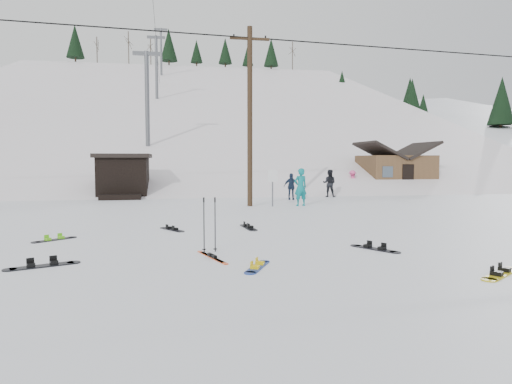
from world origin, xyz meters
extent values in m
plane|color=white|center=(0.00, 0.00, 0.00)|extent=(200.00, 200.00, 0.00)
cube|color=white|center=(0.00, 55.00, -12.00)|extent=(60.00, 85.24, 65.97)
cube|color=white|center=(38.00, 50.00, -11.00)|extent=(45.66, 93.98, 54.59)
cylinder|color=#3A2819|center=(2.00, 14.00, 4.50)|extent=(0.26, 0.26, 9.00)
cube|color=#3A2819|center=(2.00, 14.00, 8.40)|extent=(2.00, 0.12, 0.12)
cylinder|color=black|center=(2.00, 14.00, 8.52)|extent=(0.08, 0.08, 0.12)
cylinder|color=#595B60|center=(3.10, 13.60, 0.90)|extent=(0.07, 0.07, 1.80)
cube|color=white|center=(3.10, 13.56, 1.55)|extent=(0.50, 0.04, 0.60)
cube|color=black|center=(-5.00, 21.00, 1.25)|extent=(3.00, 3.00, 2.50)
cube|color=black|center=(-5.00, 21.00, 2.62)|extent=(3.40, 3.40, 0.25)
cube|color=black|center=(-5.00, 19.20, 0.15)|extent=(2.40, 1.20, 0.30)
cylinder|color=#595B60|center=(-4.00, 30.00, 7.25)|extent=(0.36, 0.36, 8.00)
cube|color=#595B60|center=(-4.00, 30.00, 11.05)|extent=(2.20, 0.30, 0.30)
cylinder|color=#595B60|center=(-4.00, 50.00, 13.75)|extent=(0.36, 0.36, 8.00)
cube|color=#595B60|center=(-4.00, 50.00, 17.55)|extent=(2.20, 0.30, 0.30)
cylinder|color=#595B60|center=(-4.00, 70.00, 20.25)|extent=(0.36, 0.36, 8.00)
cube|color=#595B60|center=(-4.00, 70.00, 24.05)|extent=(2.20, 0.30, 0.30)
cube|color=brown|center=(15.00, 24.00, 1.35)|extent=(5.00, 4.00, 2.70)
cube|color=black|center=(13.65, 24.00, 3.05)|extent=(2.69, 4.40, 1.43)
cube|color=black|center=(16.35, 24.00, 3.05)|extent=(2.69, 4.40, 1.43)
cube|color=black|center=(15.00, 21.98, 1.10)|extent=(0.90, 0.06, 1.90)
cube|color=#173597|center=(0.04, 0.74, 0.01)|extent=(0.71, 1.10, 0.02)
cylinder|color=#173597|center=(0.28, 1.23, 0.01)|extent=(0.25, 0.25, 0.02)
cylinder|color=#173597|center=(-0.20, 0.24, 0.01)|extent=(0.25, 0.25, 0.02)
cube|color=yellow|center=(0.13, 0.92, 0.06)|extent=(0.22, 0.20, 0.07)
cube|color=yellow|center=(-0.05, 0.56, 0.06)|extent=(0.22, 0.20, 0.07)
cube|color=red|center=(-0.84, 1.83, 0.01)|extent=(0.58, 1.48, 0.02)
cube|color=black|center=(-0.84, 1.83, 0.05)|extent=(0.16, 0.29, 0.07)
cube|color=red|center=(-0.89, 1.98, 0.01)|extent=(0.58, 1.48, 0.02)
cube|color=black|center=(-0.89, 1.98, 0.05)|extent=(0.16, 0.29, 0.07)
cylinder|color=black|center=(-1.01, 2.64, 0.68)|extent=(0.03, 0.03, 1.36)
cylinder|color=black|center=(-1.01, 2.64, 0.07)|extent=(0.10, 0.10, 0.01)
cylinder|color=black|center=(-1.01, 2.64, 1.34)|extent=(0.04, 0.04, 0.12)
cylinder|color=black|center=(-0.72, 2.64, 0.68)|extent=(0.03, 0.03, 1.36)
cylinder|color=black|center=(-0.72, 2.64, 0.07)|extent=(0.10, 0.10, 0.01)
cylinder|color=black|center=(-0.72, 2.64, 1.34)|extent=(0.04, 0.04, 0.12)
cube|color=black|center=(-4.62, 1.64, 0.01)|extent=(1.31, 0.77, 0.03)
cylinder|color=black|center=(-4.02, 1.88, 0.01)|extent=(0.30, 0.30, 0.03)
cylinder|color=black|center=(-5.21, 1.39, 0.01)|extent=(0.30, 0.30, 0.03)
cube|color=black|center=(-4.40, 1.72, 0.07)|extent=(0.23, 0.26, 0.08)
cube|color=black|center=(-4.83, 1.55, 0.07)|extent=(0.23, 0.26, 0.08)
cube|color=black|center=(-1.86, 6.52, 0.01)|extent=(0.79, 1.06, 0.02)
cylinder|color=black|center=(-2.14, 6.99, 0.01)|extent=(0.25, 0.25, 0.02)
cylinder|color=black|center=(-1.57, 6.06, 0.01)|extent=(0.25, 0.25, 0.02)
cube|color=black|center=(-1.96, 6.69, 0.06)|extent=(0.22, 0.21, 0.07)
cube|color=black|center=(-1.75, 6.36, 0.06)|extent=(0.22, 0.21, 0.07)
cube|color=black|center=(-5.23, 5.12, 0.01)|extent=(1.01, 0.91, 0.02)
cylinder|color=black|center=(-4.81, 5.48, 0.01)|extent=(0.25, 0.25, 0.02)
cylinder|color=black|center=(-5.66, 4.77, 0.01)|extent=(0.25, 0.25, 0.02)
cube|color=#65D118|center=(-5.08, 5.25, 0.06)|extent=(0.22, 0.23, 0.07)
cube|color=#65D118|center=(-5.39, 5.00, 0.06)|extent=(0.22, 0.23, 0.07)
cube|color=black|center=(3.44, 2.21, 0.01)|extent=(0.88, 1.19, 0.03)
cylinder|color=black|center=(3.76, 1.69, 0.01)|extent=(0.28, 0.28, 0.03)
cylinder|color=black|center=(3.12, 2.73, 0.01)|extent=(0.28, 0.28, 0.03)
cube|color=black|center=(3.55, 2.02, 0.07)|extent=(0.25, 0.23, 0.08)
cube|color=black|center=(3.32, 2.40, 0.07)|extent=(0.25, 0.23, 0.08)
cube|color=yellow|center=(4.85, -0.73, 0.01)|extent=(1.25, 0.99, 0.03)
cylinder|color=yellow|center=(5.39, -0.36, 0.01)|extent=(0.30, 0.30, 0.03)
cylinder|color=yellow|center=(4.30, -1.10, 0.01)|extent=(0.30, 0.30, 0.03)
cube|color=black|center=(5.04, -0.60, 0.07)|extent=(0.25, 0.27, 0.09)
cube|color=black|center=(4.65, -0.86, 0.07)|extent=(0.25, 0.27, 0.09)
cube|color=black|center=(0.75, 6.53, 0.01)|extent=(0.43, 1.27, 0.03)
cylinder|color=black|center=(0.68, 7.15, 0.01)|extent=(0.29, 0.29, 0.03)
cylinder|color=black|center=(0.82, 5.91, 0.01)|extent=(0.29, 0.29, 0.03)
cube|color=black|center=(0.72, 6.76, 0.07)|extent=(0.22, 0.18, 0.08)
cube|color=black|center=(0.77, 6.31, 0.07)|extent=(0.22, 0.18, 0.08)
imported|color=#0C7C81|center=(4.58, 13.66, 0.97)|extent=(0.78, 0.60, 1.93)
imported|color=black|center=(7.91, 18.86, 0.87)|extent=(1.06, 0.98, 1.74)
imported|color=#F25599|center=(10.91, 22.49, 0.80)|extent=(1.20, 1.06, 1.61)
imported|color=#19263F|center=(5.00, 17.18, 0.79)|extent=(1.00, 0.71, 1.58)
camera|label=1|loc=(-1.67, -8.93, 2.34)|focal=32.00mm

